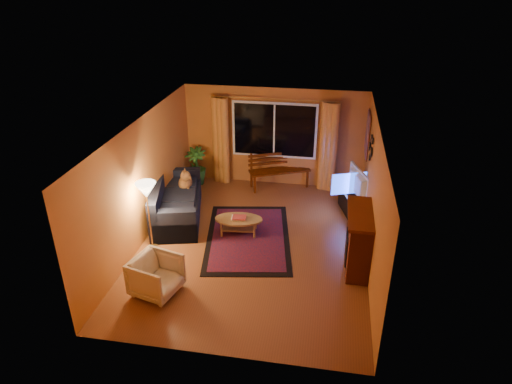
% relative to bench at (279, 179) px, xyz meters
% --- Properties ---
extents(floor, '(4.50, 6.00, 0.02)m').
position_rel_bench_xyz_m(floor, '(-0.18, -2.75, -0.24)').
color(floor, brown).
rests_on(floor, ground).
extents(ceiling, '(4.50, 6.00, 0.02)m').
position_rel_bench_xyz_m(ceiling, '(-0.18, -2.75, 2.28)').
color(ceiling, white).
rests_on(ceiling, ground).
extents(wall_back, '(4.50, 0.02, 2.50)m').
position_rel_bench_xyz_m(wall_back, '(-0.18, 0.26, 1.02)').
color(wall_back, '#C2702F').
rests_on(wall_back, ground).
extents(wall_left, '(0.02, 6.00, 2.50)m').
position_rel_bench_xyz_m(wall_left, '(-2.44, -2.75, 1.02)').
color(wall_left, '#C2702F').
rests_on(wall_left, ground).
extents(wall_right, '(0.02, 6.00, 2.50)m').
position_rel_bench_xyz_m(wall_right, '(2.08, -2.75, 1.02)').
color(wall_right, '#C2702F').
rests_on(wall_right, ground).
extents(window, '(2.00, 0.02, 1.30)m').
position_rel_bench_xyz_m(window, '(-0.18, 0.19, 1.22)').
color(window, black).
rests_on(window, wall_back).
extents(curtain_rod, '(3.20, 0.03, 0.03)m').
position_rel_bench_xyz_m(curtain_rod, '(-0.18, 0.15, 2.02)').
color(curtain_rod, '#BF8C3F').
rests_on(curtain_rod, wall_back).
extents(curtain_left, '(0.36, 0.36, 2.24)m').
position_rel_bench_xyz_m(curtain_left, '(-1.53, 0.13, 0.89)').
color(curtain_left, orange).
rests_on(curtain_left, ground).
extents(curtain_right, '(0.36, 0.36, 2.24)m').
position_rel_bench_xyz_m(curtain_right, '(1.17, 0.13, 0.89)').
color(curtain_right, orange).
rests_on(curtain_right, ground).
extents(bench, '(1.58, 1.03, 0.46)m').
position_rel_bench_xyz_m(bench, '(0.00, 0.00, 0.00)').
color(bench, '#471903').
rests_on(bench, ground).
extents(potted_plant, '(0.58, 0.58, 0.97)m').
position_rel_bench_xyz_m(potted_plant, '(-2.16, -0.14, 0.26)').
color(potted_plant, '#235B1E').
rests_on(potted_plant, ground).
extents(sofa, '(1.49, 2.44, 0.92)m').
position_rel_bench_xyz_m(sofa, '(-2.06, -1.93, 0.23)').
color(sofa, black).
rests_on(sofa, ground).
extents(dog, '(0.48, 0.56, 0.52)m').
position_rel_bench_xyz_m(dog, '(-2.01, -1.42, 0.48)').
color(dog, '#995E30').
rests_on(dog, sofa).
extents(armchair, '(0.86, 0.90, 0.76)m').
position_rel_bench_xyz_m(armchair, '(-1.56, -4.53, 0.15)').
color(armchair, beige).
rests_on(armchair, ground).
extents(floor_lamp, '(0.26, 0.26, 1.46)m').
position_rel_bench_xyz_m(floor_lamp, '(-2.16, -3.24, 0.50)').
color(floor_lamp, '#BF8C3F').
rests_on(floor_lamp, ground).
extents(rug, '(2.13, 2.95, 0.02)m').
position_rel_bench_xyz_m(rug, '(-0.34, -2.52, -0.22)').
color(rug, maroon).
rests_on(rug, ground).
extents(coffee_table, '(1.09, 1.09, 0.36)m').
position_rel_bench_xyz_m(coffee_table, '(-0.56, -2.38, -0.05)').
color(coffee_table, olive).
rests_on(coffee_table, ground).
extents(tv_console, '(0.64, 1.12, 0.44)m').
position_rel_bench_xyz_m(tv_console, '(1.82, -1.10, -0.01)').
color(tv_console, black).
rests_on(tv_console, ground).
extents(television, '(0.52, 1.07, 0.63)m').
position_rel_bench_xyz_m(television, '(1.82, -1.10, 0.53)').
color(television, black).
rests_on(television, tv_console).
extents(fireplace, '(0.40, 1.20, 1.10)m').
position_rel_bench_xyz_m(fireplace, '(1.87, -3.15, 0.32)').
color(fireplace, maroon).
rests_on(fireplace, ground).
extents(mirror_cluster, '(0.06, 0.60, 0.56)m').
position_rel_bench_xyz_m(mirror_cluster, '(2.03, -1.45, 1.57)').
color(mirror_cluster, black).
rests_on(mirror_cluster, wall_right).
extents(painting, '(0.04, 0.76, 0.96)m').
position_rel_bench_xyz_m(painting, '(2.04, -0.30, 1.42)').
color(painting, '#DD5422').
rests_on(painting, wall_right).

